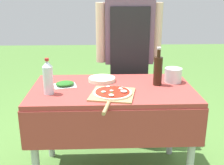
{
  "coord_description": "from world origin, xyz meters",
  "views": [
    {
      "loc": [
        -0.08,
        -2.04,
        1.48
      ],
      "look_at": [
        -0.0,
        0.0,
        0.82
      ],
      "focal_mm": 45.0,
      "sensor_mm": 36.0,
      "label": 1
    }
  ],
  "objects_px": {
    "herb_container": "(65,84)",
    "prep_table": "(112,102)",
    "water_bottle": "(48,77)",
    "oil_bottle": "(158,70)",
    "person_cook": "(129,47)",
    "pizza_on_peel": "(112,94)",
    "mixing_tub": "(173,75)",
    "plate_stack": "(102,79)"
  },
  "relations": [
    {
      "from": "mixing_tub",
      "to": "person_cook",
      "type": "bearing_deg",
      "value": 123.44
    },
    {
      "from": "pizza_on_peel",
      "to": "plate_stack",
      "type": "bearing_deg",
      "value": 113.42
    },
    {
      "from": "person_cook",
      "to": "herb_container",
      "type": "height_order",
      "value": "person_cook"
    },
    {
      "from": "prep_table",
      "to": "oil_bottle",
      "type": "height_order",
      "value": "oil_bottle"
    },
    {
      "from": "prep_table",
      "to": "person_cook",
      "type": "height_order",
      "value": "person_cook"
    },
    {
      "from": "prep_table",
      "to": "herb_container",
      "type": "height_order",
      "value": "herb_container"
    },
    {
      "from": "herb_container",
      "to": "person_cook",
      "type": "bearing_deg",
      "value": 45.25
    },
    {
      "from": "pizza_on_peel",
      "to": "water_bottle",
      "type": "xyz_separation_m",
      "value": [
        -0.45,
        0.06,
        0.11
      ]
    },
    {
      "from": "water_bottle",
      "to": "mixing_tub",
      "type": "bearing_deg",
      "value": 13.94
    },
    {
      "from": "person_cook",
      "to": "mixing_tub",
      "type": "xyz_separation_m",
      "value": [
        0.32,
        -0.48,
        -0.14
      ]
    },
    {
      "from": "pizza_on_peel",
      "to": "mixing_tub",
      "type": "bearing_deg",
      "value": 41.92
    },
    {
      "from": "prep_table",
      "to": "plate_stack",
      "type": "distance_m",
      "value": 0.22
    },
    {
      "from": "water_bottle",
      "to": "mixing_tub",
      "type": "distance_m",
      "value": 0.99
    },
    {
      "from": "water_bottle",
      "to": "prep_table",
      "type": "bearing_deg",
      "value": 14.6
    },
    {
      "from": "prep_table",
      "to": "oil_bottle",
      "type": "relative_size",
      "value": 4.16
    },
    {
      "from": "pizza_on_peel",
      "to": "mixing_tub",
      "type": "relative_size",
      "value": 3.72
    },
    {
      "from": "water_bottle",
      "to": "pizza_on_peel",
      "type": "bearing_deg",
      "value": -7.24
    },
    {
      "from": "prep_table",
      "to": "pizza_on_peel",
      "type": "relative_size",
      "value": 2.44
    },
    {
      "from": "oil_bottle",
      "to": "pizza_on_peel",
      "type": "bearing_deg",
      "value": -147.98
    },
    {
      "from": "pizza_on_peel",
      "to": "herb_container",
      "type": "height_order",
      "value": "pizza_on_peel"
    },
    {
      "from": "prep_table",
      "to": "pizza_on_peel",
      "type": "bearing_deg",
      "value": -92.02
    },
    {
      "from": "herb_container",
      "to": "prep_table",
      "type": "bearing_deg",
      "value": -7.03
    },
    {
      "from": "pizza_on_peel",
      "to": "water_bottle",
      "type": "relative_size",
      "value": 1.95
    },
    {
      "from": "plate_stack",
      "to": "pizza_on_peel",
      "type": "bearing_deg",
      "value": -78.12
    },
    {
      "from": "person_cook",
      "to": "oil_bottle",
      "type": "distance_m",
      "value": 0.58
    },
    {
      "from": "person_cook",
      "to": "pizza_on_peel",
      "type": "bearing_deg",
      "value": 76.75
    },
    {
      "from": "oil_bottle",
      "to": "herb_container",
      "type": "relative_size",
      "value": 1.54
    },
    {
      "from": "person_cook",
      "to": "plate_stack",
      "type": "xyz_separation_m",
      "value": [
        -0.26,
        -0.43,
        -0.19
      ]
    },
    {
      "from": "prep_table",
      "to": "water_bottle",
      "type": "height_order",
      "value": "water_bottle"
    },
    {
      "from": "pizza_on_peel",
      "to": "person_cook",
      "type": "bearing_deg",
      "value": 87.94
    },
    {
      "from": "plate_stack",
      "to": "oil_bottle",
      "type": "bearing_deg",
      "value": -14.73
    },
    {
      "from": "oil_bottle",
      "to": "plate_stack",
      "type": "distance_m",
      "value": 0.46
    },
    {
      "from": "water_bottle",
      "to": "oil_bottle",
      "type": "bearing_deg",
      "value": 11.71
    },
    {
      "from": "oil_bottle",
      "to": "mixing_tub",
      "type": "distance_m",
      "value": 0.17
    },
    {
      "from": "plate_stack",
      "to": "water_bottle",
      "type": "bearing_deg",
      "value": -143.41
    },
    {
      "from": "person_cook",
      "to": "mixing_tub",
      "type": "relative_size",
      "value": 11.98
    },
    {
      "from": "herb_container",
      "to": "pizza_on_peel",
      "type": "bearing_deg",
      "value": -31.76
    },
    {
      "from": "pizza_on_peel",
      "to": "oil_bottle",
      "type": "bearing_deg",
      "value": 43.56
    },
    {
      "from": "prep_table",
      "to": "person_cook",
      "type": "relative_size",
      "value": 0.76
    },
    {
      "from": "herb_container",
      "to": "mixing_tub",
      "type": "bearing_deg",
      "value": 4.81
    },
    {
      "from": "oil_bottle",
      "to": "herb_container",
      "type": "bearing_deg",
      "value": -179.65
    },
    {
      "from": "oil_bottle",
      "to": "herb_container",
      "type": "xyz_separation_m",
      "value": [
        -0.72,
        -0.0,
        -0.1
      ]
    }
  ]
}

